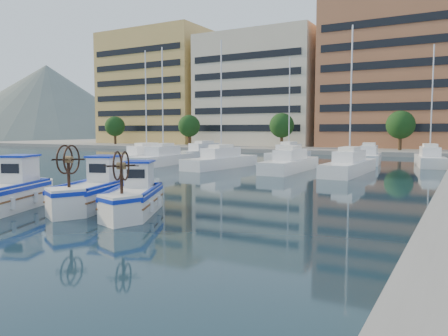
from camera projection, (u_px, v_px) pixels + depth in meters
ground at (111, 216)px, 17.63m from camera, size 300.00×300.00×0.00m
waterfront at (448, 81)px, 68.71m from camera, size 180.00×40.00×25.60m
hill_west at (49, 138)px, 181.37m from camera, size 180.00×180.00×60.00m
yacht_marina at (290, 160)px, 42.86m from camera, size 36.55×23.06×11.50m
fishing_boat_a at (5, 192)px, 18.81m from camera, size 3.47×4.92×2.97m
fishing_boat_b at (94, 190)px, 19.50m from camera, size 3.13×4.77×2.89m
fishing_boat_c at (134, 196)px, 18.18m from camera, size 3.44×4.47×2.70m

